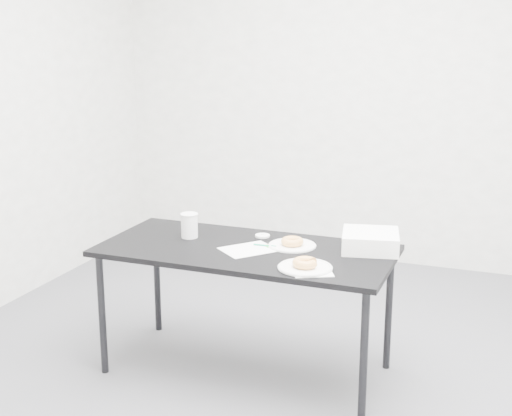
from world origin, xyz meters
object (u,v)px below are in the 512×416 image
(scorecard, at_px, (248,249))
(plate_far, at_px, (292,246))
(donut_near, at_px, (305,263))
(coffee_cup, at_px, (189,225))
(pen, at_px, (265,245))
(plate_near, at_px, (305,268))
(table, at_px, (246,258))
(bakery_box, at_px, (370,241))
(donut_far, at_px, (292,241))

(scorecard, height_order, plate_far, plate_far)
(donut_near, relative_size, coffee_cup, 0.91)
(pen, height_order, plate_near, same)
(scorecard, height_order, pen, pen)
(plate_far, bearing_deg, donut_near, -62.29)
(coffee_cup, bearing_deg, scorecard, -13.43)
(donut_near, distance_m, plate_far, 0.36)
(pen, height_order, donut_near, donut_near)
(scorecard, bearing_deg, table, 175.30)
(pen, height_order, bakery_box, bakery_box)
(table, distance_m, coffee_cup, 0.38)
(table, height_order, donut_near, donut_near)
(pen, xyz_separation_m, plate_near, (0.30, -0.26, 0.00))
(table, xyz_separation_m, pen, (0.08, 0.06, 0.06))
(plate_far, bearing_deg, donut_far, -153.43)
(donut_near, xyz_separation_m, coffee_cup, (-0.74, 0.27, 0.04))
(donut_near, bearing_deg, pen, 138.62)
(plate_near, xyz_separation_m, donut_far, (-0.17, 0.32, 0.02))
(donut_far, height_order, coffee_cup, coffee_cup)
(donut_far, bearing_deg, coffee_cup, -175.48)
(scorecard, relative_size, coffee_cup, 1.96)
(plate_near, xyz_separation_m, bakery_box, (0.22, 0.40, 0.04))
(bakery_box, bearing_deg, donut_far, -179.63)
(table, bearing_deg, coffee_cup, 169.28)
(plate_far, relative_size, donut_far, 2.13)
(plate_far, distance_m, coffee_cup, 0.57)
(plate_near, relative_size, donut_near, 2.13)
(scorecard, height_order, donut_near, donut_near)
(table, relative_size, scorecard, 5.75)
(scorecard, xyz_separation_m, plate_far, (0.19, 0.14, 0.00))
(donut_far, relative_size, coffee_cup, 0.87)
(coffee_cup, bearing_deg, pen, -1.37)
(table, bearing_deg, donut_near, -27.95)
(coffee_cup, bearing_deg, plate_far, 4.52)
(pen, relative_size, donut_far, 1.04)
(plate_far, distance_m, bakery_box, 0.40)
(bakery_box, bearing_deg, plate_far, -179.63)
(scorecard, xyz_separation_m, coffee_cup, (-0.38, 0.09, 0.07))
(donut_near, bearing_deg, bakery_box, 60.97)
(pen, distance_m, bakery_box, 0.54)
(table, xyz_separation_m, donut_near, (0.38, -0.20, 0.08))
(table, xyz_separation_m, plate_near, (0.38, -0.20, 0.06))
(scorecard, distance_m, plate_near, 0.40)
(scorecard, relative_size, donut_far, 2.25)
(donut_near, bearing_deg, coffee_cup, 159.65)
(table, distance_m, plate_far, 0.25)
(donut_near, bearing_deg, scorecard, 152.97)
(plate_near, bearing_deg, plate_far, 117.71)
(donut_near, xyz_separation_m, plate_far, (-0.17, 0.32, -0.03))
(table, distance_m, donut_near, 0.44)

